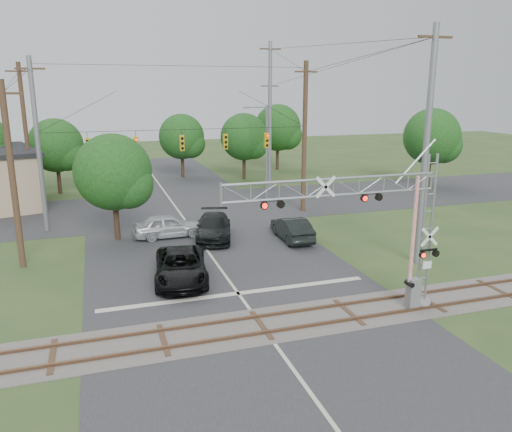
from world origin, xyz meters
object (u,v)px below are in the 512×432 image
object	(u,v)px
pickup_black	(181,266)
car_dark	(214,227)
streetlight	(265,147)
traffic_signal_span	(195,142)
sedan_silver	(168,226)
crossing_gantry	(371,221)

from	to	relation	value
pickup_black	car_dark	size ratio (longest dim) A/B	1.04
streetlight	traffic_signal_span	bearing A→B (deg)	-143.65
traffic_signal_span	sedan_silver	bearing A→B (deg)	-123.72
car_dark	sedan_silver	xyz separation A→B (m)	(-2.75, 1.25, -0.00)
crossing_gantry	sedan_silver	distance (m)	16.02
car_dark	streetlight	distance (m)	13.27
streetlight	crossing_gantry	bearing A→B (deg)	-98.40
crossing_gantry	sedan_silver	bearing A→B (deg)	113.97
sedan_silver	streetlight	size ratio (longest dim) A/B	0.55
traffic_signal_span	streetlight	size ratio (longest dim) A/B	2.37
traffic_signal_span	sedan_silver	size ratio (longest dim) A/B	4.28
pickup_black	sedan_silver	world-z (taller)	sedan_silver
crossing_gantry	car_dark	distance (m)	13.97
traffic_signal_span	sedan_silver	world-z (taller)	traffic_signal_span
pickup_black	streetlight	xyz separation A→B (m)	(10.35, 17.23, 3.79)
crossing_gantry	pickup_black	bearing A→B (deg)	137.09
crossing_gantry	pickup_black	xyz separation A→B (m)	(-6.86, 6.38, -3.43)
sedan_silver	streetlight	xyz separation A→B (m)	(9.85, 9.31, 3.79)
car_dark	traffic_signal_span	bearing A→B (deg)	104.94
crossing_gantry	traffic_signal_span	xyz separation A→B (m)	(-3.65, 18.36, 1.56)
car_dark	sedan_silver	distance (m)	3.02
traffic_signal_span	pickup_black	distance (m)	13.36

